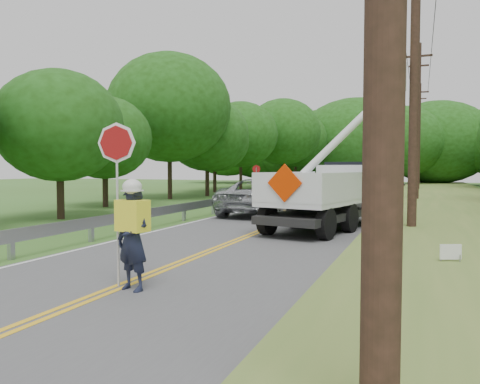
% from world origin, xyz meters
% --- Properties ---
extents(ground, '(140.00, 140.00, 0.00)m').
position_xyz_m(ground, '(0.00, 0.00, 0.00)').
color(ground, '#3C6123').
rests_on(ground, ground).
extents(road, '(7.20, 96.00, 0.03)m').
position_xyz_m(road, '(0.00, 14.00, 0.01)').
color(road, '#4F4F52').
rests_on(road, ground).
extents(guardrail, '(0.18, 48.00, 0.77)m').
position_xyz_m(guardrail, '(-4.02, 14.91, 0.55)').
color(guardrail, '#989CA0').
rests_on(guardrail, ground).
extents(utility_poles, '(1.60, 43.30, 10.00)m').
position_xyz_m(utility_poles, '(5.00, 17.02, 5.27)').
color(utility_poles, black).
rests_on(utility_poles, ground).
extents(tall_grass_verge, '(7.00, 96.00, 0.30)m').
position_xyz_m(tall_grass_verge, '(7.10, 14.00, 0.15)').
color(tall_grass_verge, '#567530').
rests_on(tall_grass_verge, ground).
extents(treeline_left, '(10.76, 53.91, 10.37)m').
position_xyz_m(treeline_left, '(-10.74, 30.80, 5.59)').
color(treeline_left, '#332319').
rests_on(treeline_left, ground).
extents(treeline_horizon, '(56.84, 14.85, 11.98)m').
position_xyz_m(treeline_horizon, '(1.69, 56.15, 5.50)').
color(treeline_horizon, '#1B420E').
rests_on(treeline_horizon, ground).
extents(flagger, '(1.19, 0.59, 3.08)m').
position_xyz_m(flagger, '(0.37, -0.41, 1.12)').
color(flagger, '#191E33').
rests_on(flagger, road).
extents(bucket_truck, '(4.55, 7.45, 6.93)m').
position_xyz_m(bucket_truck, '(2.44, 10.48, 1.57)').
color(bucket_truck, black).
rests_on(bucket_truck, road).
extents(suv_silver, '(3.30, 6.43, 1.74)m').
position_xyz_m(suv_silver, '(-1.65, 13.69, 0.89)').
color(suv_silver, '#B0B4B8').
rests_on(suv_silver, road).
extents(suv_darkgrey, '(2.88, 5.89, 1.65)m').
position_xyz_m(suv_darkgrey, '(-2.24, 23.43, 0.85)').
color(suv_darkgrey, '#313639').
rests_on(suv_darkgrey, road).
extents(stop_sign_permanent, '(0.50, 0.18, 2.42)m').
position_xyz_m(stop_sign_permanent, '(-4.42, 20.28, 1.60)').
color(stop_sign_permanent, '#989CA0').
rests_on(stop_sign_permanent, ground).
extents(yard_sign, '(0.43, 0.20, 0.66)m').
position_xyz_m(yard_sign, '(5.87, 3.04, 0.47)').
color(yard_sign, white).
rests_on(yard_sign, ground).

